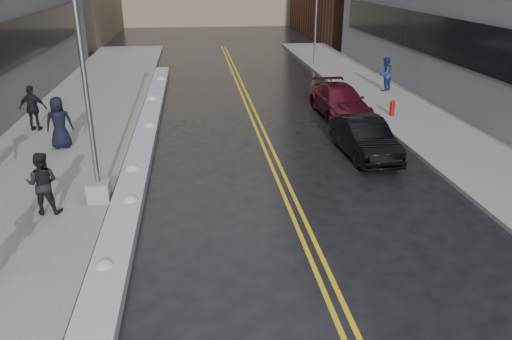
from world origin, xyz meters
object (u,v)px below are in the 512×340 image
object	(u,v)px
car_black	(364,138)
lamppost	(91,125)
pedestrian_east	(385,74)
pedestrian_b	(42,183)
pedestrian_d	(33,108)
pedestrian_c	(59,123)
fire_hydrant	(392,107)
traffic_signal	(316,18)
car_maroon	(340,101)

from	to	relation	value
car_black	lamppost	bearing A→B (deg)	-163.49
pedestrian_east	car_black	bearing A→B (deg)	26.00
lamppost	pedestrian_b	distance (m)	2.12
pedestrian_b	pedestrian_d	bearing A→B (deg)	-70.37
pedestrian_east	car_black	world-z (taller)	pedestrian_east
pedestrian_east	pedestrian_c	bearing A→B (deg)	-13.10
pedestrian_d	pedestrian_east	world-z (taller)	pedestrian_d
pedestrian_c	pedestrian_east	size ratio (longest dim) A/B	1.06
fire_hydrant	pedestrian_c	world-z (taller)	pedestrian_c
fire_hydrant	pedestrian_d	distance (m)	16.22
car_black	pedestrian_east	bearing A→B (deg)	63.14
pedestrian_d	fire_hydrant	bearing A→B (deg)	-173.56
lamppost	pedestrian_b	size ratio (longest dim) A/B	4.17
traffic_signal	pedestrian_b	world-z (taller)	traffic_signal
pedestrian_d	pedestrian_b	bearing A→B (deg)	112.11
lamppost	traffic_signal	size ratio (longest dim) A/B	1.27
traffic_signal	car_maroon	xyz separation A→B (m)	(-1.87, -13.25, -2.67)
traffic_signal	car_black	world-z (taller)	traffic_signal
lamppost	fire_hydrant	bearing A→B (deg)	33.04
pedestrian_east	lamppost	bearing A→B (deg)	3.93
lamppost	pedestrian_c	bearing A→B (deg)	113.72
fire_hydrant	pedestrian_b	distance (m)	16.19
traffic_signal	car_maroon	bearing A→B (deg)	-98.01
pedestrian_d	lamppost	bearing A→B (deg)	122.25
traffic_signal	pedestrian_c	xyz separation A→B (m)	(-14.05, -16.89, -2.24)
pedestrian_b	car_black	distance (m)	11.36
traffic_signal	pedestrian_b	distance (m)	26.31
pedestrian_east	car_black	xyz separation A→B (m)	(-4.50, -9.92, -0.39)
fire_hydrant	pedestrian_c	bearing A→B (deg)	-168.78
car_maroon	pedestrian_east	bearing A→B (deg)	46.72
lamppost	pedestrian_east	size ratio (longest dim) A/B	4.00
fire_hydrant	pedestrian_d	world-z (taller)	pedestrian_d
pedestrian_c	pedestrian_east	distance (m)	17.94
pedestrian_d	pedestrian_c	bearing A→B (deg)	128.59
pedestrian_c	pedestrian_d	size ratio (longest dim) A/B	1.04
traffic_signal	car_black	size ratio (longest dim) A/B	1.39
pedestrian_b	car_black	size ratio (longest dim) A/B	0.42
lamppost	car_black	xyz separation A→B (m)	(9.31, 3.20, -1.82)
lamppost	car_maroon	bearing A→B (deg)	41.36
pedestrian_b	car_maroon	xyz separation A→B (m)	(11.31, 9.40, -0.33)
lamppost	pedestrian_d	bearing A→B (deg)	117.13
pedestrian_b	fire_hydrant	bearing A→B (deg)	-145.05
pedestrian_b	pedestrian_c	bearing A→B (deg)	-78.79
lamppost	fire_hydrant	distance (m)	14.81
pedestrian_c	car_black	distance (m)	11.72
pedestrian_east	pedestrian_d	bearing A→B (deg)	-22.37
pedestrian_b	pedestrian_c	distance (m)	5.83
pedestrian_b	car_black	xyz separation A→B (m)	(10.69, 3.85, -0.35)
pedestrian_d	car_black	world-z (taller)	pedestrian_d
car_maroon	car_black	bearing A→B (deg)	-98.25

